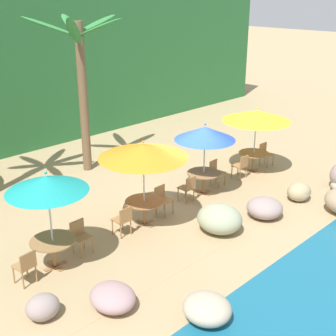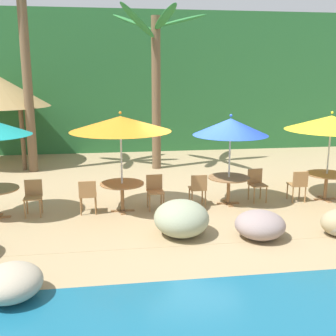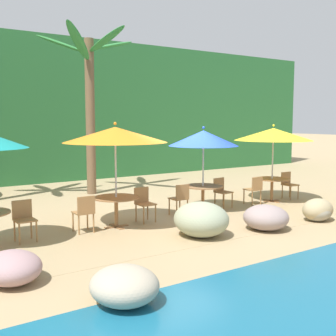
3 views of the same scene
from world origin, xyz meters
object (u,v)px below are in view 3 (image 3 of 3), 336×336
umbrella_blue (203,138)px  chair_blue_inland (180,197)px  dining_table_yellow (272,182)px  chair_yellow_inland (255,188)px  umbrella_orange (115,135)px  chair_orange_seaward (144,202)px  umbrella_yellow (273,134)px  chair_teal_seaward (24,217)px  chair_blue_seaward (221,190)px  dining_table_blue (203,190)px  dining_table_orange (116,202)px  chair_orange_inland (85,211)px  palm_tree_second (90,86)px  chair_yellow_seaward (288,183)px

umbrella_blue → chair_blue_inland: bearing=-173.7°
dining_table_yellow → chair_yellow_inland: bearing=-174.2°
umbrella_orange → chair_orange_seaward: bearing=8.7°
umbrella_yellow → chair_teal_seaward: bearing=-178.9°
umbrella_orange → chair_blue_inland: size_ratio=2.91×
chair_orange_seaward → chair_blue_seaward: size_ratio=1.00×
dining_table_blue → chair_yellow_inland: bearing=-3.4°
umbrella_yellow → chair_yellow_inland: 1.83m
dining_table_yellow → chair_orange_seaward: bearing=-179.2°
umbrella_blue → chair_yellow_inland: bearing=-3.4°
umbrella_orange → umbrella_yellow: size_ratio=1.04×
chair_teal_seaward → umbrella_yellow: 7.94m
dining_table_orange → dining_table_blue: bearing=4.4°
umbrella_orange → chair_orange_inland: bearing=-174.0°
umbrella_orange → chair_orange_seaward: umbrella_orange is taller
chair_orange_inland → chair_yellow_inland: bearing=2.0°
dining_table_yellow → palm_tree_second: palm_tree_second is taller
umbrella_yellow → palm_tree_second: palm_tree_second is taller
dining_table_yellow → chair_yellow_seaward: (0.85, 0.07, -0.10)m
chair_orange_inland → umbrella_blue: bearing=4.8°
chair_orange_inland → chair_yellow_inland: size_ratio=1.00×
chair_orange_inland → umbrella_blue: (3.68, 0.31, 1.56)m
dining_table_orange → dining_table_yellow: same height
chair_orange_inland → chair_yellow_seaward: size_ratio=1.00×
umbrella_orange → dining_table_orange: umbrella_orange is taller
chair_teal_seaward → umbrella_orange: (2.17, -0.05, 1.72)m
umbrella_yellow → umbrella_orange: bearing=-178.0°
palm_tree_second → dining_table_yellow: bearing=-47.5°
umbrella_yellow → chair_orange_seaward: bearing=-179.2°
dining_table_orange → chair_blue_inland: bearing=3.6°
umbrella_blue → chair_blue_seaward: umbrella_blue is taller
dining_table_orange → palm_tree_second: size_ratio=0.20×
chair_blue_seaward → chair_orange_inland: bearing=-173.9°
chair_orange_seaward → palm_tree_second: bearing=82.7°
chair_orange_inland → chair_orange_seaward: bearing=7.3°
chair_blue_seaward → chair_blue_inland: size_ratio=1.00×
dining_table_orange → palm_tree_second: 5.85m
umbrella_orange → chair_yellow_inland: (4.74, 0.11, -1.72)m
chair_blue_seaward → chair_blue_inland: (-1.69, -0.27, 0.00)m
dining_table_orange → umbrella_yellow: umbrella_yellow is taller
chair_teal_seaward → dining_table_blue: (5.00, 0.17, 0.10)m
chair_teal_seaward → dining_table_yellow: bearing=1.1°
chair_blue_inland → palm_tree_second: 5.65m
dining_table_blue → chair_blue_inland: bearing=-173.7°
umbrella_blue → dining_table_blue: 1.46m
dining_table_orange → dining_table_blue: size_ratio=1.00×
chair_orange_seaward → umbrella_yellow: umbrella_yellow is taller
dining_table_orange → umbrella_blue: umbrella_blue is taller
umbrella_yellow → dining_table_yellow: 1.52m
chair_yellow_seaward → chair_teal_seaward: bearing=-178.6°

